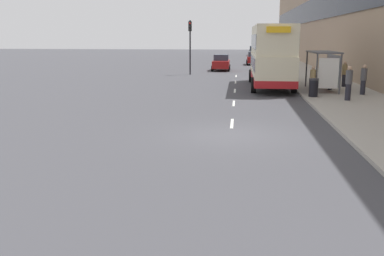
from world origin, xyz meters
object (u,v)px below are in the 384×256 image
double_decker_bus_near (271,55)px  car_1 (254,51)px  pedestrian_1 (364,79)px  bus_shelter (327,64)px  litter_bin (314,88)px  car_2 (255,58)px  pedestrian_4 (331,77)px  traffic_light_far_kerb (190,38)px  pedestrian_3 (313,80)px  pedestrian_at_shelter (344,74)px  pedestrian_2 (349,83)px  car_0 (221,63)px

double_decker_bus_near → car_1: size_ratio=2.57×
car_1 → pedestrian_1: size_ratio=2.25×
bus_shelter → litter_bin: bearing=-112.5°
car_1 → pedestrian_1: pedestrian_1 is taller
car_2 → litter_bin: size_ratio=4.17×
litter_bin → pedestrian_4: bearing=64.6°
traffic_light_far_kerb → car_2: bearing=67.1°
pedestrian_3 → pedestrian_1: bearing=1.6°
double_decker_bus_near → pedestrian_at_shelter: 5.20m
traffic_light_far_kerb → pedestrian_1: bearing=-50.0°
double_decker_bus_near → litter_bin: (2.08, -5.71, -1.61)m
pedestrian_1 → pedestrian_3: 2.98m
pedestrian_at_shelter → pedestrian_2: pedestrian_2 is taller
car_0 → pedestrian_3: pedestrian_3 is taller
pedestrian_at_shelter → litter_bin: 6.23m
traffic_light_far_kerb → pedestrian_4: bearing=-49.1°
pedestrian_3 → car_0: bearing=107.7°
double_decker_bus_near → pedestrian_at_shelter: size_ratio=5.88×
car_0 → pedestrian_at_shelter: bearing=120.6°
car_1 → pedestrian_1: 59.81m
bus_shelter → car_1: bus_shelter is taller
car_1 → pedestrian_2: bearing=-87.2°
pedestrian_4 → traffic_light_far_kerb: bearing=130.9°
double_decker_bus_near → pedestrian_3: double_decker_bus_near is taller
pedestrian_2 → pedestrian_4: bearing=90.0°
car_2 → pedestrian_4: 28.18m
car_1 → pedestrian_3: pedestrian_3 is taller
double_decker_bus_near → pedestrian_2: 7.99m
pedestrian_4 → pedestrian_3: bearing=-123.9°
car_0 → traffic_light_far_kerb: (-2.74, -5.35, 2.55)m
car_0 → traffic_light_far_kerb: 6.53m
bus_shelter → car_0: size_ratio=1.03×
pedestrian_2 → bus_shelter: bearing=95.5°
litter_bin → traffic_light_far_kerb: (-8.95, 15.65, 2.73)m
car_0 → pedestrian_2: bearing=109.4°
pedestrian_4 → pedestrian_2: bearing=-90.0°
double_decker_bus_near → pedestrian_2: double_decker_bus_near is taller
car_2 → litter_bin: car_2 is taller
pedestrian_1 → pedestrian_at_shelter: bearing=91.8°
pedestrian_2 → traffic_light_far_kerb: 20.08m
pedestrian_at_shelter → car_0: bearing=120.6°
car_0 → double_decker_bus_near: bearing=105.2°
pedestrian_1 → pedestrian_3: (-2.98, -0.08, -0.05)m
pedestrian_2 → pedestrian_3: 2.88m
double_decker_bus_near → pedestrian_2: (3.70, -6.98, -1.19)m
bus_shelter → car_1: bearing=92.6°
car_2 → pedestrian_4: bearing=-82.0°
pedestrian_3 → traffic_light_far_kerb: size_ratio=0.33×
car_0 → car_1: car_1 is taller
car_0 → car_1: (4.78, 39.91, 0.04)m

